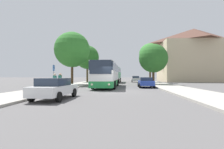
{
  "coord_description": "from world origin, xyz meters",
  "views": [
    {
      "loc": [
        0.93,
        -17.33,
        1.55
      ],
      "look_at": [
        -1.12,
        12.7,
        1.78
      ],
      "focal_mm": 28.0,
      "sensor_mm": 36.0,
      "label": 1
    }
  ],
  "objects_px": {
    "bus_front": "(107,75)",
    "tree_left_near": "(72,50)",
    "pedestrian_waiting_near": "(61,80)",
    "pedestrian_walking_back": "(55,82)",
    "parked_car_right_near": "(146,82)",
    "parked_car_left_curb": "(55,88)",
    "parked_car_right_far": "(136,79)",
    "tree_left_far": "(87,57)",
    "bus_stop_sign": "(54,74)",
    "pedestrian_waiting_far": "(60,81)",
    "bus_middle": "(114,75)",
    "tree_right_near": "(153,58)",
    "tree_right_mid": "(150,54)"
  },
  "relations": [
    {
      "from": "bus_front",
      "to": "tree_left_near",
      "type": "xyz_separation_m",
      "value": [
        -6.26,
        4.64,
        4.16
      ]
    },
    {
      "from": "pedestrian_waiting_near",
      "to": "pedestrian_walking_back",
      "type": "bearing_deg",
      "value": -50.67
    },
    {
      "from": "bus_front",
      "to": "parked_car_right_near",
      "type": "height_order",
      "value": "bus_front"
    },
    {
      "from": "parked_car_left_curb",
      "to": "parked_car_right_far",
      "type": "distance_m",
      "value": 32.93
    },
    {
      "from": "tree_left_far",
      "to": "bus_stop_sign",
      "type": "bearing_deg",
      "value": -87.3
    },
    {
      "from": "parked_car_right_far",
      "to": "tree_left_near",
      "type": "bearing_deg",
      "value": 54.6
    },
    {
      "from": "bus_front",
      "to": "pedestrian_waiting_far",
      "type": "height_order",
      "value": "bus_front"
    },
    {
      "from": "bus_stop_sign",
      "to": "tree_left_near",
      "type": "bearing_deg",
      "value": 96.71
    },
    {
      "from": "bus_front",
      "to": "bus_middle",
      "type": "height_order",
      "value": "bus_middle"
    },
    {
      "from": "bus_front",
      "to": "parked_car_left_curb",
      "type": "bearing_deg",
      "value": -99.59
    },
    {
      "from": "bus_front",
      "to": "tree_left_near",
      "type": "height_order",
      "value": "tree_left_near"
    },
    {
      "from": "tree_left_far",
      "to": "tree_left_near",
      "type": "bearing_deg",
      "value": -91.29
    },
    {
      "from": "parked_car_left_curb",
      "to": "tree_left_near",
      "type": "bearing_deg",
      "value": 105.43
    },
    {
      "from": "tree_right_near",
      "to": "pedestrian_walking_back",
      "type": "bearing_deg",
      "value": -130.67
    },
    {
      "from": "parked_car_right_far",
      "to": "tree_right_mid",
      "type": "distance_m",
      "value": 7.24
    },
    {
      "from": "bus_middle",
      "to": "parked_car_left_curb",
      "type": "distance_m",
      "value": 28.93
    },
    {
      "from": "pedestrian_waiting_far",
      "to": "tree_right_near",
      "type": "relative_size",
      "value": 0.24
    },
    {
      "from": "parked_car_left_curb",
      "to": "tree_left_near",
      "type": "distance_m",
      "value": 18.21
    },
    {
      "from": "parked_car_right_far",
      "to": "tree_left_far",
      "type": "distance_m",
      "value": 13.01
    },
    {
      "from": "pedestrian_waiting_near",
      "to": "pedestrian_walking_back",
      "type": "xyz_separation_m",
      "value": [
        1.47,
        -5.48,
        -0.08
      ]
    },
    {
      "from": "bus_front",
      "to": "pedestrian_waiting_near",
      "type": "xyz_separation_m",
      "value": [
        -5.85,
        -1.78,
        -0.68
      ]
    },
    {
      "from": "parked_car_right_far",
      "to": "parked_car_right_near",
      "type": "bearing_deg",
      "value": 91.93
    },
    {
      "from": "pedestrian_walking_back",
      "to": "tree_right_near",
      "type": "relative_size",
      "value": 0.24
    },
    {
      "from": "parked_car_left_curb",
      "to": "tree_right_near",
      "type": "distance_m",
      "value": 21.37
    },
    {
      "from": "bus_stop_sign",
      "to": "tree_left_near",
      "type": "xyz_separation_m",
      "value": [
        -1.25,
        10.62,
        4.13
      ]
    },
    {
      "from": "parked_car_right_near",
      "to": "tree_right_mid",
      "type": "xyz_separation_m",
      "value": [
        3.03,
        16.49,
        5.71
      ]
    },
    {
      "from": "parked_car_left_curb",
      "to": "pedestrian_waiting_near",
      "type": "height_order",
      "value": "pedestrian_waiting_near"
    },
    {
      "from": "pedestrian_walking_back",
      "to": "bus_middle",
      "type": "bearing_deg",
      "value": 22.74
    },
    {
      "from": "pedestrian_waiting_near",
      "to": "parked_car_right_far",
      "type": "bearing_deg",
      "value": 87.06
    },
    {
      "from": "tree_right_near",
      "to": "tree_right_mid",
      "type": "bearing_deg",
      "value": 84.63
    },
    {
      "from": "parked_car_right_far",
      "to": "pedestrian_walking_back",
      "type": "bearing_deg",
      "value": 72.33
    },
    {
      "from": "pedestrian_waiting_far",
      "to": "pedestrian_walking_back",
      "type": "xyz_separation_m",
      "value": [
        -0.11,
        -1.03,
        -0.02
      ]
    },
    {
      "from": "pedestrian_waiting_far",
      "to": "bus_front",
      "type": "bearing_deg",
      "value": 101.11
    },
    {
      "from": "parked_car_right_far",
      "to": "bus_stop_sign",
      "type": "xyz_separation_m",
      "value": [
        -10.23,
        -25.66,
        0.97
      ]
    },
    {
      "from": "tree_left_far",
      "to": "pedestrian_waiting_far",
      "type": "bearing_deg",
      "value": -85.37
    },
    {
      "from": "parked_car_right_far",
      "to": "tree_left_far",
      "type": "relative_size",
      "value": 0.48
    },
    {
      "from": "pedestrian_waiting_far",
      "to": "pedestrian_walking_back",
      "type": "height_order",
      "value": "pedestrian_waiting_far"
    },
    {
      "from": "bus_front",
      "to": "tree_right_near",
      "type": "distance_m",
      "value": 10.06
    },
    {
      "from": "bus_middle",
      "to": "bus_front",
      "type": "bearing_deg",
      "value": -88.3
    },
    {
      "from": "bus_stop_sign",
      "to": "tree_right_near",
      "type": "distance_m",
      "value": 17.64
    },
    {
      "from": "tree_right_near",
      "to": "tree_right_mid",
      "type": "relative_size",
      "value": 0.78
    },
    {
      "from": "bus_middle",
      "to": "pedestrian_waiting_near",
      "type": "relative_size",
      "value": 6.42
    },
    {
      "from": "tree_left_far",
      "to": "parked_car_right_near",
      "type": "bearing_deg",
      "value": -54.21
    },
    {
      "from": "pedestrian_walking_back",
      "to": "pedestrian_waiting_near",
      "type": "bearing_deg",
      "value": 48.42
    },
    {
      "from": "bus_middle",
      "to": "tree_right_near",
      "type": "height_order",
      "value": "tree_right_near"
    },
    {
      "from": "tree_left_near",
      "to": "tree_right_mid",
      "type": "bearing_deg",
      "value": 38.85
    },
    {
      "from": "pedestrian_waiting_near",
      "to": "tree_right_near",
      "type": "xyz_separation_m",
      "value": [
        13.15,
        8.12,
        3.48
      ]
    },
    {
      "from": "parked_car_right_far",
      "to": "tree_left_far",
      "type": "height_order",
      "value": "tree_left_far"
    },
    {
      "from": "pedestrian_waiting_far",
      "to": "pedestrian_walking_back",
      "type": "distance_m",
      "value": 1.04
    },
    {
      "from": "pedestrian_waiting_far",
      "to": "tree_left_far",
      "type": "xyz_separation_m",
      "value": [
        -1.75,
        21.62,
        4.77
      ]
    }
  ]
}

